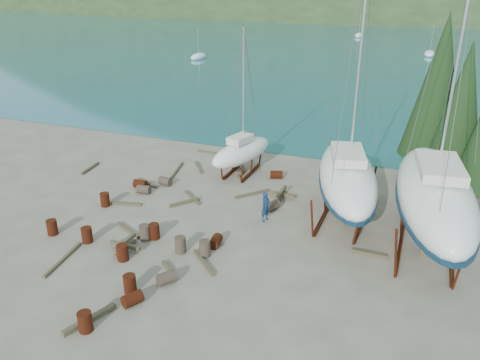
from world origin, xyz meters
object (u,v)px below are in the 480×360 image
at_px(large_sailboat_far, 435,194).
at_px(small_sailboat_shore, 242,151).
at_px(large_sailboat_near, 347,176).
at_px(worker, 266,207).

distance_m(large_sailboat_far, small_sailboat_shore, 14.56).
bearing_deg(large_sailboat_near, worker, -168.16).
distance_m(small_sailboat_shore, worker, 7.72).
bearing_deg(small_sailboat_shore, worker, -43.50).
xyz_separation_m(small_sailboat_shore, worker, (4.09, -6.51, -0.79)).
height_order(large_sailboat_near, large_sailboat_far, large_sailboat_far).
bearing_deg(large_sailboat_near, large_sailboat_far, -36.49).
bearing_deg(worker, large_sailboat_near, -43.95).
relative_size(large_sailboat_far, small_sailboat_shore, 1.89).
bearing_deg(large_sailboat_far, worker, 173.28).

